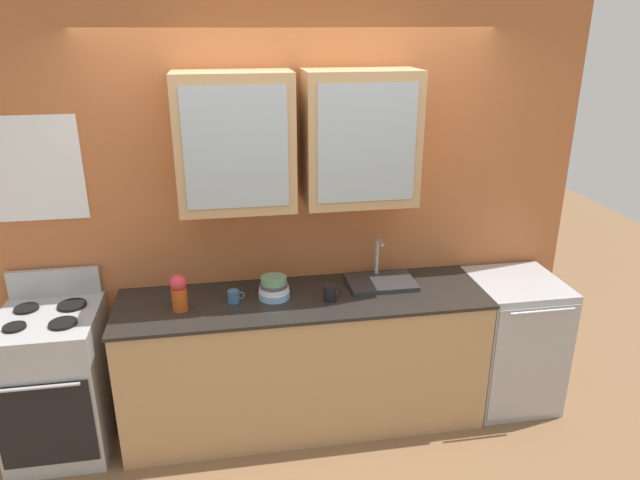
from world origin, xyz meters
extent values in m
plane|color=brown|center=(0.00, 0.00, 0.00)|extent=(10.00, 10.00, 0.00)
cube|color=#B76638|center=(0.00, 0.37, 1.34)|extent=(3.80, 0.10, 2.68)
cube|color=tan|center=(-0.37, 0.14, 1.87)|extent=(0.68, 0.36, 0.80)
cube|color=#9EADB7|center=(-0.37, -0.04, 1.87)|extent=(0.58, 0.01, 0.68)
cube|color=tan|center=(0.37, 0.14, 1.87)|extent=(0.68, 0.36, 0.80)
cube|color=#9EADB7|center=(0.37, -0.04, 1.87)|extent=(0.58, 0.01, 0.68)
cube|color=white|center=(-1.55, 0.32, 1.72)|extent=(0.55, 0.01, 0.63)
cube|color=tan|center=(0.00, 0.00, 0.44)|extent=(2.30, 0.63, 0.89)
cube|color=black|center=(0.00, 0.00, 0.90)|extent=(2.32, 0.65, 0.02)
cube|color=#ADAFB5|center=(-1.53, 0.00, 0.45)|extent=(0.58, 0.62, 0.91)
cube|color=black|center=(-1.53, -0.31, 0.38)|extent=(0.53, 0.01, 0.55)
cylinder|color=#ADAFB5|center=(-1.53, -0.34, 0.65)|extent=(0.46, 0.02, 0.02)
cube|color=#ADAFB5|center=(-1.53, 0.29, 1.00)|extent=(0.55, 0.04, 0.18)
cylinder|color=black|center=(-1.66, -0.12, 0.92)|extent=(0.12, 0.12, 0.02)
cylinder|color=black|center=(-1.40, -0.12, 0.92)|extent=(0.16, 0.16, 0.02)
cylinder|color=black|center=(-1.66, 0.12, 0.92)|extent=(0.14, 0.14, 0.02)
cylinder|color=black|center=(-1.40, 0.12, 0.92)|extent=(0.17, 0.17, 0.02)
cube|color=#2D2D30|center=(0.53, 0.10, 0.92)|extent=(0.44, 0.30, 0.03)
cylinder|color=#ADAFB5|center=(0.53, 0.22, 1.06)|extent=(0.02, 0.02, 0.25)
cylinder|color=#ADAFB5|center=(0.53, 0.16, 1.19)|extent=(0.02, 0.12, 0.02)
cylinder|color=#8CB7E0|center=(-0.18, 0.03, 0.93)|extent=(0.20, 0.20, 0.05)
cylinder|color=white|center=(-0.18, 0.03, 0.96)|extent=(0.18, 0.18, 0.04)
cylinder|color=#4C4C54|center=(-0.18, 0.03, 0.99)|extent=(0.17, 0.17, 0.04)
cylinder|color=#669972|center=(-0.18, 0.03, 1.02)|extent=(0.16, 0.16, 0.05)
cylinder|color=#BF4C19|center=(-0.75, -0.04, 0.98)|extent=(0.09, 0.09, 0.14)
sphere|color=#D8333F|center=(-0.75, -0.04, 1.09)|extent=(0.10, 0.10, 0.10)
cylinder|color=black|center=(0.15, -0.07, 0.96)|extent=(0.08, 0.08, 0.10)
torus|color=black|center=(0.20, -0.07, 0.96)|extent=(0.06, 0.01, 0.06)
cylinder|color=#38608C|center=(-0.43, 0.01, 0.95)|extent=(0.07, 0.07, 0.08)
torus|color=#38608C|center=(-0.39, 0.01, 0.95)|extent=(0.05, 0.01, 0.05)
cube|color=#ADAFB5|center=(1.45, 0.00, 0.45)|extent=(0.57, 0.59, 0.91)
cube|color=#ADAFB5|center=(1.45, -0.30, 0.45)|extent=(0.55, 0.01, 0.82)
cylinder|color=#ADAFB5|center=(1.45, -0.33, 0.85)|extent=(0.43, 0.02, 0.02)
camera|label=1|loc=(-0.46, -3.26, 2.54)|focal=32.76mm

